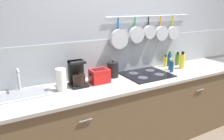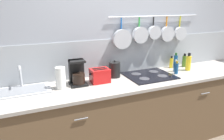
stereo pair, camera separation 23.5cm
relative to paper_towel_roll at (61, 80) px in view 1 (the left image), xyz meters
The scene contains 15 objects.
wall_back 0.99m from the paper_towel_roll, 17.94° to the left, with size 7.20×0.15×2.60m.
cabinet_base 1.10m from the paper_towel_roll, ahead, with size 3.25×0.64×0.90m.
countertop 0.93m from the paper_towel_roll, ahead, with size 3.29×0.66×0.03m.
sink_basin 0.42m from the paper_towel_roll, 167.60° to the left, with size 0.57×0.32×0.25m.
paper_towel_roll is the anchor object (origin of this frame).
coffee_maker 0.21m from the paper_towel_roll, 16.68° to the left, with size 0.19×0.20×0.29m.
toaster 0.46m from the paper_towel_roll, ahead, with size 0.23×0.17×0.17m.
kettle 0.71m from the paper_towel_roll, 10.62° to the left, with size 0.15×0.15×0.22m.
cooktop 1.13m from the paper_towel_roll, ahead, with size 0.59×0.51×0.01m.
bottle_olive_oil 1.50m from the paper_towel_roll, ahead, with size 0.05×0.05×0.18m.
bottle_dish_soap 1.56m from the paper_towel_roll, ahead, with size 0.05×0.05×0.16m.
bottle_hot_sauce 1.63m from the paper_towel_roll, ahead, with size 0.05×0.05×0.17m.
bottle_vinegar 1.69m from the paper_towel_roll, ahead, with size 0.05×0.05×0.22m.
bottle_cooking_wine 1.76m from the paper_towel_roll, ahead, with size 0.07×0.07×0.24m.
bottle_sesame_oil 1.85m from the paper_towel_roll, ahead, with size 0.06×0.06×0.19m.
Camera 1 is at (-1.50, -2.10, 1.83)m, focal length 35.00 mm.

